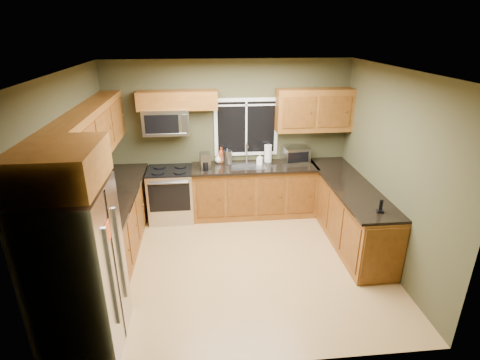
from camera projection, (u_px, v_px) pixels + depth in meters
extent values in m
plane|color=#A67D49|center=(239.00, 262.00, 5.46)|extent=(4.20, 4.20, 0.00)
plane|color=white|center=(239.00, 71.00, 4.43)|extent=(4.20, 4.20, 0.00)
plane|color=#3E3D25|center=(229.00, 139.00, 6.60)|extent=(4.20, 0.00, 4.20)
plane|color=#3E3D25|center=(258.00, 252.00, 3.29)|extent=(4.20, 0.00, 4.20)
plane|color=#3E3D25|center=(75.00, 182.00, 4.75)|extent=(0.00, 3.60, 3.60)
plane|color=#3E3D25|center=(391.00, 171.00, 5.13)|extent=(0.00, 3.60, 3.60)
cube|color=white|center=(246.00, 127.00, 6.54)|extent=(1.12, 0.03, 1.02)
cube|color=black|center=(246.00, 127.00, 6.53)|extent=(1.00, 0.01, 0.90)
cube|color=white|center=(246.00, 127.00, 6.52)|extent=(0.03, 0.01, 0.90)
cube|color=white|center=(246.00, 105.00, 6.38)|extent=(1.00, 0.01, 0.03)
cube|color=brown|center=(116.00, 225.00, 5.56)|extent=(0.60, 2.65, 0.90)
cube|color=black|center=(113.00, 196.00, 5.38)|extent=(0.65, 2.65, 0.04)
cube|color=brown|center=(254.00, 191.00, 6.71)|extent=(2.17, 0.60, 0.90)
cube|color=black|center=(255.00, 167.00, 6.50)|extent=(2.17, 0.65, 0.04)
cube|color=brown|center=(348.00, 212.00, 5.96)|extent=(0.60, 2.50, 0.90)
cube|color=#613511|center=(384.00, 257.00, 4.80)|extent=(0.56, 0.02, 0.82)
cube|color=black|center=(350.00, 185.00, 5.78)|extent=(0.65, 2.50, 0.04)
cube|color=brown|center=(92.00, 133.00, 5.01)|extent=(0.33, 2.65, 0.72)
cube|color=brown|center=(177.00, 100.00, 6.10)|extent=(1.30, 0.33, 0.30)
cube|color=brown|center=(314.00, 110.00, 6.39)|extent=(1.30, 0.33, 0.72)
cube|color=brown|center=(59.00, 166.00, 3.33)|extent=(0.72, 0.90, 0.38)
cube|color=#B7B7BC|center=(79.00, 272.00, 3.76)|extent=(0.72, 0.90, 1.80)
cube|color=slate|center=(112.00, 278.00, 3.59)|extent=(0.03, 0.04, 1.10)
cube|color=slate|center=(120.00, 254.00, 3.96)|extent=(0.03, 0.04, 1.10)
cube|color=black|center=(116.00, 270.00, 3.80)|extent=(0.01, 0.02, 1.78)
cube|color=#DF4B15|center=(108.00, 232.00, 3.51)|extent=(0.01, 0.14, 0.20)
cube|color=#B7B7BC|center=(171.00, 195.00, 6.55)|extent=(0.76, 0.65, 0.90)
cube|color=black|center=(169.00, 171.00, 6.38)|extent=(0.76, 0.64, 0.03)
cube|color=black|center=(169.00, 198.00, 6.21)|extent=(0.68, 0.02, 0.50)
cylinder|color=slate|center=(168.00, 183.00, 6.09)|extent=(0.64, 0.04, 0.04)
cylinder|color=black|center=(158.00, 173.00, 6.22)|extent=(0.20, 0.20, 0.01)
cylinder|color=black|center=(180.00, 172.00, 6.25)|extent=(0.20, 0.20, 0.01)
cylinder|color=black|center=(159.00, 167.00, 6.48)|extent=(0.20, 0.20, 0.01)
cylinder|color=black|center=(180.00, 166.00, 6.51)|extent=(0.20, 0.20, 0.01)
cube|color=#B7B7BC|center=(166.00, 121.00, 6.19)|extent=(0.76, 0.38, 0.42)
cube|color=black|center=(162.00, 124.00, 6.00)|extent=(0.54, 0.01, 0.30)
cube|color=slate|center=(185.00, 124.00, 6.03)|extent=(0.10, 0.01, 0.30)
cylinder|color=slate|center=(166.00, 134.00, 6.05)|extent=(0.66, 0.02, 0.02)
cube|color=slate|center=(248.00, 166.00, 6.49)|extent=(0.60, 0.42, 0.02)
cylinder|color=#B7B7BC|center=(247.00, 153.00, 6.61)|extent=(0.03, 0.03, 0.34)
cylinder|color=#B7B7BC|center=(247.00, 146.00, 6.47)|extent=(0.03, 0.18, 0.03)
cube|color=#B7B7BC|center=(296.00, 154.00, 6.65)|extent=(0.48, 0.38, 0.27)
cube|color=black|center=(298.00, 157.00, 6.49)|extent=(0.37, 0.06, 0.19)
cube|color=slate|center=(205.00, 161.00, 6.31)|extent=(0.19, 0.22, 0.28)
cylinder|color=black|center=(205.00, 166.00, 6.27)|extent=(0.11, 0.11, 0.15)
cylinder|color=#B7B7BC|center=(227.00, 157.00, 6.54)|extent=(0.19, 0.19, 0.24)
cone|color=black|center=(227.00, 150.00, 6.48)|extent=(0.13, 0.13, 0.07)
cylinder|color=white|center=(268.00, 153.00, 6.64)|extent=(0.17, 0.17, 0.31)
cylinder|color=slate|center=(268.00, 145.00, 6.58)|extent=(0.03, 0.03, 0.04)
imported|color=#DF4B15|center=(221.00, 155.00, 6.60)|extent=(0.14, 0.14, 0.28)
imported|color=white|center=(260.00, 159.00, 6.51)|extent=(0.12, 0.12, 0.20)
imported|color=white|center=(218.00, 158.00, 6.61)|extent=(0.15, 0.15, 0.17)
cube|color=black|center=(380.00, 211.00, 4.87)|extent=(0.10, 0.10, 0.04)
cube|color=black|center=(381.00, 205.00, 4.84)|extent=(0.05, 0.03, 0.15)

